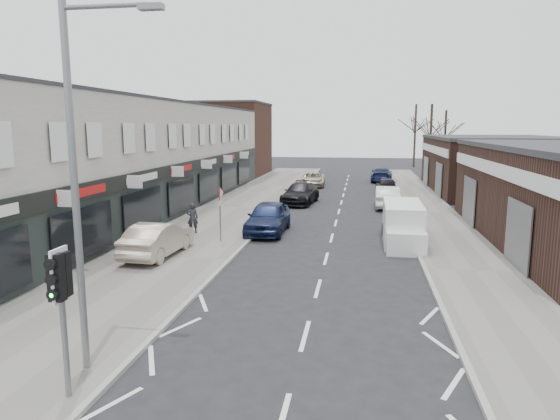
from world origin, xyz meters
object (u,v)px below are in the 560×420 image
at_px(sedan_on_pavement, 158,239).
at_px(parked_car_right_b, 386,185).
at_px(street_lamp, 81,171).
at_px(parked_car_left_a, 268,217).
at_px(parked_car_right_a, 387,197).
at_px(parked_car_left_b, 300,193).
at_px(parked_car_right_c, 382,175).
at_px(traffic_light, 60,288).
at_px(warning_sign, 221,198).
at_px(parked_car_left_c, 313,179).
at_px(white_van, 403,225).
at_px(pedestrian, 193,218).

xyz_separation_m(sedan_on_pavement, parked_car_right_b, (10.55, 22.88, -0.17)).
height_order(street_lamp, sedan_on_pavement, street_lamp).
relative_size(street_lamp, parked_car_left_a, 1.66).
xyz_separation_m(sedan_on_pavement, parked_car_right_a, (10.25, 15.27, -0.10)).
distance_m(sedan_on_pavement, parked_car_right_a, 18.39).
height_order(parked_car_left_b, parked_car_right_c, parked_car_left_b).
height_order(traffic_light, parked_car_right_c, traffic_light).
xyz_separation_m(parked_car_left_b, parked_car_right_c, (6.38, 15.69, -0.03)).
height_order(traffic_light, parked_car_right_b, traffic_light).
height_order(parked_car_left_b, parked_car_right_b, parked_car_left_b).
bearing_deg(sedan_on_pavement, parked_car_left_b, -101.63).
bearing_deg(traffic_light, parked_car_left_a, 86.59).
relative_size(warning_sign, parked_car_left_a, 0.56).
relative_size(warning_sign, parked_car_left_c, 0.58).
xyz_separation_m(white_van, parked_car_right_a, (-0.20, 10.78, -0.17)).
distance_m(parked_car_left_a, parked_car_right_c, 26.85).
bearing_deg(parked_car_right_a, parked_car_left_b, -7.25).
bearing_deg(white_van, pedestrian, -179.90).
bearing_deg(parked_car_left_c, parked_car_left_b, -92.36).
height_order(parked_car_left_c, parked_car_right_b, parked_car_right_b).
distance_m(parked_car_left_a, parked_car_right_a, 11.49).
bearing_deg(parked_car_left_a, parked_car_right_c, 75.66).
height_order(traffic_light, parked_car_left_a, traffic_light).
bearing_deg(street_lamp, parked_car_left_b, 86.48).
bearing_deg(pedestrian, parked_car_left_b, -131.23).
distance_m(street_lamp, parked_car_left_c, 36.76).
xyz_separation_m(warning_sign, sedan_on_pavement, (-1.89, -3.10, -1.36)).
xyz_separation_m(traffic_light, parked_car_left_a, (1.00, 16.78, -1.60)).
relative_size(warning_sign, white_van, 0.54).
xyz_separation_m(street_lamp, parked_car_right_b, (8.03, 32.58, -3.94)).
relative_size(parked_car_left_b, parked_car_right_c, 1.04).
bearing_deg(warning_sign, white_van, 9.18).
distance_m(warning_sign, parked_car_left_c, 23.86).
distance_m(white_van, parked_car_right_c, 27.35).
relative_size(traffic_light, white_van, 0.62).
relative_size(street_lamp, parked_car_left_c, 1.71).
xyz_separation_m(pedestrian, parked_car_left_b, (4.17, 11.52, -0.15)).
xyz_separation_m(sedan_on_pavement, parked_car_right_c, (10.49, 31.83, -0.12)).
bearing_deg(parked_car_right_a, parked_car_left_a, 55.76).
bearing_deg(parked_car_left_c, street_lamp, -95.26).
xyz_separation_m(warning_sign, parked_car_left_c, (2.11, 23.72, -1.55)).
distance_m(white_van, parked_car_left_c, 23.25).
bearing_deg(warning_sign, parked_car_left_c, 84.91).
relative_size(white_van, parked_car_right_c, 1.01).
xyz_separation_m(sedan_on_pavement, parked_car_left_c, (4.00, 26.82, -0.20)).
xyz_separation_m(traffic_light, white_van, (7.80, 15.40, -1.50)).
distance_m(parked_car_left_a, parked_car_left_b, 10.28).
height_order(parked_car_left_a, parked_car_right_b, parked_car_left_a).
bearing_deg(white_van, parked_car_right_b, 90.50).
xyz_separation_m(parked_car_left_a, parked_car_right_c, (6.84, 25.97, -0.10)).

